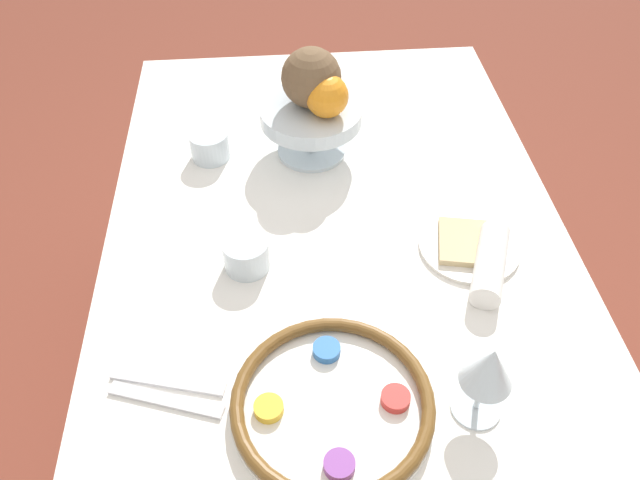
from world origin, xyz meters
name	(u,v)px	position (x,y,z in m)	size (l,w,h in m)	color
dining_table	(341,417)	(0.00, 0.00, 0.38)	(1.56, 0.82, 0.77)	white
seder_plate	(332,404)	(-0.19, 0.04, 0.78)	(0.28, 0.28, 0.03)	white
wine_glass	(489,369)	(-0.21, -0.16, 0.87)	(0.07, 0.07, 0.14)	silver
fruit_stand	(311,119)	(0.39, 0.03, 0.85)	(0.20, 0.20, 0.11)	silver
orange_fruit	(325,96)	(0.36, 0.00, 0.92)	(0.08, 0.08, 0.08)	orange
coconut	(311,78)	(0.40, 0.03, 0.93)	(0.11, 0.11, 0.11)	brown
bread_plate	(470,245)	(0.10, -0.22, 0.78)	(0.17, 0.17, 0.02)	silver
napkin_roll	(490,263)	(0.04, -0.24, 0.79)	(0.17, 0.11, 0.05)	white
cup_near	(246,254)	(0.09, 0.16, 0.80)	(0.08, 0.08, 0.06)	silver
cup_mid	(210,145)	(0.39, 0.23, 0.80)	(0.08, 0.08, 0.06)	silver
fork_left	(166,400)	(-0.16, 0.27, 0.77)	(0.07, 0.17, 0.01)	silver
fork_right	(168,381)	(-0.13, 0.27, 0.77)	(0.06, 0.17, 0.01)	silver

